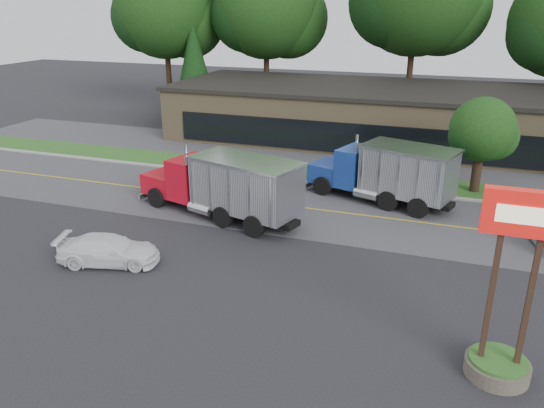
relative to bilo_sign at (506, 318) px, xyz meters
The scene contains 15 objects.
ground 10.98m from the bilo_sign, 166.61° to the left, with size 140.00×140.00×0.00m, color #2E2E32.
road 15.70m from the bilo_sign, 132.40° to the left, with size 60.00×8.00×0.02m, color #5C5C62.
center_line 15.70m from the bilo_sign, 132.40° to the left, with size 60.00×0.12×0.01m, color gold.
curb 19.00m from the bilo_sign, 123.77° to the left, with size 60.00×0.30×0.12m, color #9E9E99.
grass_verge 20.51m from the bilo_sign, 120.96° to the left, with size 60.00×3.40×0.03m, color #224E1B.
far_parking 24.91m from the bilo_sign, 115.02° to the left, with size 60.00×7.00×0.02m, color #5C5C62.
strip_mall 29.74m from the bilo_sign, 106.61° to the left, with size 32.00×12.00×4.00m, color #8B7555.
bilo_sign is the anchor object (origin of this frame).
tree_far_a 46.66m from the bilo_sign, 131.22° to the left, with size 10.59×9.97×15.10m.
tree_far_b 42.62m from the bilo_sign, 119.04° to the left, with size 10.81×10.17×15.41m.
evergreen_left 42.05m from the bilo_sign, 129.19° to the left, with size 4.13×4.13×9.40m.
tree_verge 17.62m from the bilo_sign, 91.44° to the left, with size 3.95×3.71×5.63m.
dump_truck_red 15.62m from the bilo_sign, 145.16° to the left, with size 9.76×5.06×3.36m.
dump_truck_blue 14.88m from the bilo_sign, 110.55° to the left, with size 8.60×4.88×3.36m.
rally_car 15.75m from the bilo_sign, behind, with size 1.76×4.33×1.26m, color white.
Camera 1 is at (8.41, -17.20, 10.61)m, focal length 35.00 mm.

